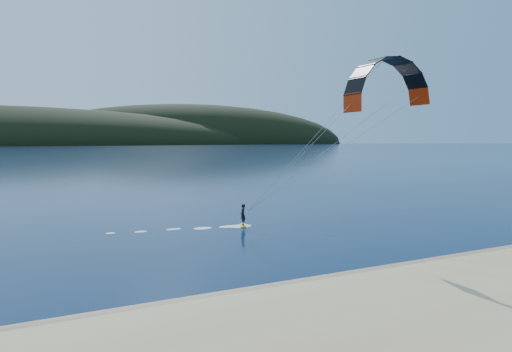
{
  "coord_description": "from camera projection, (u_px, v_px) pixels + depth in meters",
  "views": [
    {
      "loc": [
        -9.94,
        -13.35,
        7.06
      ],
      "look_at": [
        1.74,
        10.0,
        5.0
      ],
      "focal_mm": 31.94,
      "sensor_mm": 36.0,
      "label": 1
    }
  ],
  "objects": [
    {
      "name": "kitesurfer_near",
      "position": [
        379.0,
        108.0,
        35.35
      ],
      "size": [
        23.86,
        9.24,
        13.95
      ],
      "color": "yellow",
      "rests_on": "ground"
    },
    {
      "name": "ground",
      "position": [
        335.0,
        331.0,
        16.89
      ],
      "size": [
        1800.0,
        1800.0,
        0.0
      ],
      "primitive_type": "plane",
      "color": "#081D3A",
      "rests_on": "ground"
    },
    {
      "name": "headland",
      "position": [
        36.0,
        145.0,
        681.68
      ],
      "size": [
        1200.0,
        310.0,
        140.0
      ],
      "color": "black",
      "rests_on": "ground"
    },
    {
      "name": "wet_sand",
      "position": [
        276.0,
        293.0,
        20.89
      ],
      "size": [
        220.0,
        2.5,
        0.1
      ],
      "color": "#80674A",
      "rests_on": "ground"
    }
  ]
}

